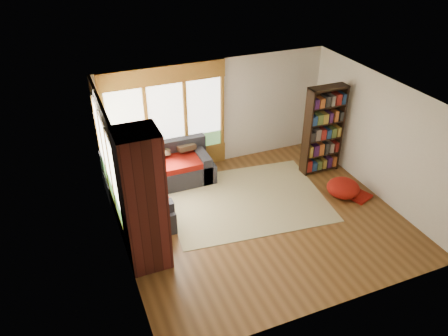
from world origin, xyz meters
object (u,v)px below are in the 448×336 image
object	(u,v)px
sectional_sofa	(146,183)
bookshelf	(323,130)
dog_tan	(153,156)
area_rug	(247,199)
pouf	(343,188)
brick_chimney	(143,202)
dog_brindle	(145,182)

from	to	relation	value
sectional_sofa	bookshelf	size ratio (longest dim) A/B	1.04
sectional_sofa	dog_tan	bearing A→B (deg)	46.20
sectional_sofa	area_rug	size ratio (longest dim) A/B	0.66
bookshelf	pouf	bearing A→B (deg)	-95.27
area_rug	dog_tan	xyz separation A→B (m)	(-1.71, 1.27, 0.78)
brick_chimney	dog_brindle	distance (m)	1.55
sectional_sofa	pouf	world-z (taller)	sectional_sofa
bookshelf	dog_brindle	xyz separation A→B (m)	(-4.23, -0.11, -0.31)
bookshelf	dog_tan	xyz separation A→B (m)	(-3.84, 0.79, -0.28)
sectional_sofa	dog_brindle	world-z (taller)	dog_brindle
brick_chimney	dog_tan	bearing A→B (deg)	73.21
bookshelf	pouf	xyz separation A→B (m)	(-0.10, -1.12, -0.86)
pouf	dog_tan	xyz separation A→B (m)	(-3.74, 1.91, 0.58)
brick_chimney	pouf	world-z (taller)	brick_chimney
brick_chimney	bookshelf	xyz separation A→B (m)	(4.54, 1.53, -0.24)
sectional_sofa	area_rug	distance (m)	2.22
pouf	dog_tan	size ratio (longest dim) A/B	0.72
area_rug	bookshelf	size ratio (longest dim) A/B	1.57
sectional_sofa	brick_chimney	bearing A→B (deg)	-102.77
brick_chimney	sectional_sofa	world-z (taller)	brick_chimney
dog_brindle	bookshelf	bearing A→B (deg)	-112.18
bookshelf	dog_tan	world-z (taller)	bookshelf
sectional_sofa	bookshelf	bearing A→B (deg)	-7.71
area_rug	dog_tan	size ratio (longest dim) A/B	3.38
sectional_sofa	dog_tan	size ratio (longest dim) A/B	2.24
brick_chimney	sectional_sofa	xyz separation A→B (m)	(0.45, 2.05, -1.00)
brick_chimney	area_rug	world-z (taller)	brick_chimney
brick_chimney	dog_tan	xyz separation A→B (m)	(0.70, 2.32, -0.52)
sectional_sofa	bookshelf	world-z (taller)	bookshelf
dog_brindle	dog_tan	bearing A→B (deg)	-47.22
brick_chimney	bookshelf	bearing A→B (deg)	18.61
sectional_sofa	pouf	bearing A→B (deg)	-22.86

